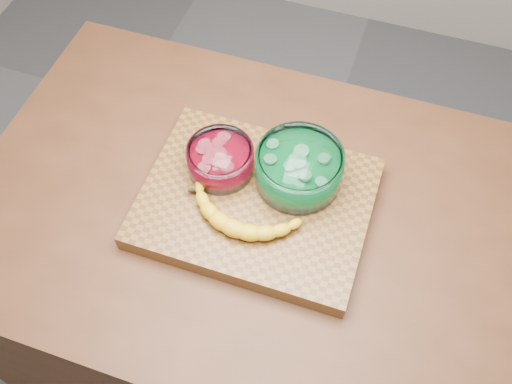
% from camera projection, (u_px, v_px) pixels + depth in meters
% --- Properties ---
extents(ground, '(3.50, 3.50, 0.00)m').
position_uv_depth(ground, '(256.00, 348.00, 1.92)').
color(ground, '#5C5C61').
rests_on(ground, ground).
extents(counter, '(1.20, 0.80, 0.90)m').
position_uv_depth(counter, '(256.00, 295.00, 1.54)').
color(counter, '#492716').
rests_on(counter, ground).
extents(cutting_board, '(0.45, 0.35, 0.04)m').
position_uv_depth(cutting_board, '(256.00, 203.00, 1.15)').
color(cutting_board, brown).
rests_on(cutting_board, counter).
extents(bowl_red, '(0.13, 0.13, 0.06)m').
position_uv_depth(bowl_red, '(220.00, 160.00, 1.14)').
color(bowl_red, white).
rests_on(bowl_red, cutting_board).
extents(bowl_green, '(0.17, 0.17, 0.08)m').
position_uv_depth(bowl_green, '(299.00, 169.00, 1.12)').
color(bowl_green, white).
rests_on(bowl_green, cutting_board).
extents(banana, '(0.26, 0.12, 0.04)m').
position_uv_depth(banana, '(242.00, 215.00, 1.09)').
color(banana, gold).
rests_on(banana, cutting_board).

